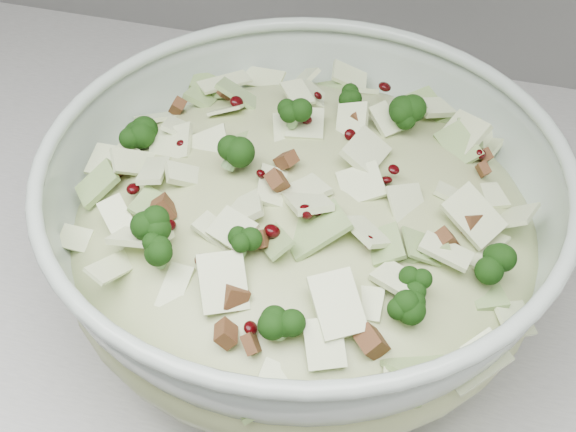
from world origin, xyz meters
name	(u,v)px	position (x,y,z in m)	size (l,w,h in m)	color
mixing_bowl	(304,232)	(0.60, 1.60, 0.98)	(0.48, 0.48, 0.16)	#B2C4B7
salad	(304,209)	(0.60, 1.60, 1.01)	(0.46, 0.46, 0.16)	#AFB97F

